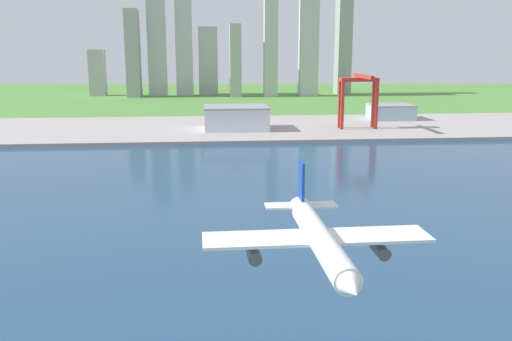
# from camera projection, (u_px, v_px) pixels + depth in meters

# --- Properties ---
(ground_plane) EXTENTS (2400.00, 2400.00, 0.00)m
(ground_plane) POSITION_uv_depth(u_px,v_px,m) (265.00, 190.00, 247.50)
(ground_plane) COLOR #50863A
(water_bay) EXTENTS (840.00, 360.00, 0.15)m
(water_bay) POSITION_uv_depth(u_px,v_px,m) (284.00, 233.00, 189.11)
(water_bay) COLOR navy
(water_bay) RESTS_ON ground
(industrial_pier) EXTENTS (840.00, 140.00, 2.50)m
(industrial_pier) POSITION_uv_depth(u_px,v_px,m) (239.00, 128.00, 432.06)
(industrial_pier) COLOR #A09996
(industrial_pier) RESTS_ON ground
(airplane_landing) EXTENTS (37.33, 39.72, 12.93)m
(airplane_landing) POSITION_uv_depth(u_px,v_px,m) (319.00, 239.00, 88.50)
(airplane_landing) COLOR white
(port_crane_red) EXTENTS (28.37, 45.48, 40.70)m
(port_crane_red) POSITION_uv_depth(u_px,v_px,m) (359.00, 89.00, 412.67)
(port_crane_red) COLOR #B72D23
(port_crane_red) RESTS_ON industrial_pier
(warehouse_main) EXTENTS (47.69, 38.75, 17.24)m
(warehouse_main) POSITION_uv_depth(u_px,v_px,m) (236.00, 118.00, 415.38)
(warehouse_main) COLOR silver
(warehouse_main) RESTS_ON industrial_pier
(warehouse_annex) EXTENTS (35.66, 31.93, 12.58)m
(warehouse_annex) POSITION_uv_depth(u_px,v_px,m) (391.00, 112.00, 476.19)
(warehouse_annex) COLOR #99BCD1
(warehouse_annex) RESTS_ON industrial_pier
(distant_skyline) EXTENTS (352.02, 66.55, 157.62)m
(distant_skyline) POSITION_uv_depth(u_px,v_px,m) (229.00, 48.00, 735.47)
(distant_skyline) COLOR #A1A1A5
(distant_skyline) RESTS_ON ground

